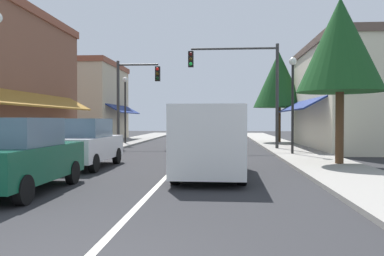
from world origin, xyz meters
TOP-DOWN VIEW (x-y plane):
  - ground_plane at (0.00, 18.00)m, footprint 80.00×80.00m
  - sidewalk_left at (-5.50, 18.00)m, footprint 2.60×56.00m
  - sidewalk_right at (5.50, 18.00)m, footprint 2.60×56.00m
  - lane_center_stripe at (0.00, 18.00)m, footprint 0.14×52.00m
  - storefront_right_block at (9.57, 20.00)m, footprint 6.87×10.20m
  - storefront_far_left at (-9.35, 28.00)m, footprint 6.42×8.20m
  - parked_car_nearest_left at (-3.11, 5.05)m, footprint 1.79×4.11m
  - parked_car_second_left at (-3.25, 10.05)m, footprint 1.83×4.12m
  - van_in_lane at (1.35, 8.18)m, footprint 2.08×5.22m
  - traffic_signal_mast_arm at (3.09, 18.88)m, footprint 5.12×0.50m
  - traffic_signal_left_corner at (-3.90, 20.63)m, footprint 2.77×0.50m
  - street_lamp_right_mid at (5.02, 15.28)m, footprint 0.36×0.36m
  - street_lamp_left_far at (-4.98, 23.27)m, footprint 0.36×0.36m
  - tree_right_near at (5.99, 11.03)m, footprint 3.15×3.15m
  - tree_right_far at (5.76, 25.12)m, footprint 3.63×3.63m

SIDE VIEW (x-z plane):
  - ground_plane at x=0.00m, z-range 0.00..0.00m
  - lane_center_stripe at x=0.00m, z-range 0.00..0.01m
  - sidewalk_left at x=-5.50m, z-range 0.00..0.12m
  - sidewalk_right at x=5.50m, z-range 0.00..0.12m
  - parked_car_nearest_left at x=-3.11m, z-range -0.01..1.76m
  - parked_car_second_left at x=-3.25m, z-range -0.01..1.76m
  - van_in_lane at x=1.35m, z-range 0.09..2.21m
  - storefront_right_block at x=9.57m, z-range 0.00..6.20m
  - street_lamp_right_mid at x=5.02m, z-range 0.82..5.50m
  - storefront_far_left at x=-9.35m, z-range 0.01..6.32m
  - street_lamp_left_far at x=-4.98m, z-range 0.82..5.51m
  - traffic_signal_left_corner at x=-3.90m, z-range 0.85..6.26m
  - traffic_signal_mast_arm at x=3.09m, z-range 1.09..7.11m
  - tree_right_near at x=5.99m, z-range 1.35..7.55m
  - tree_right_far at x=5.76m, z-range 1.29..7.91m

